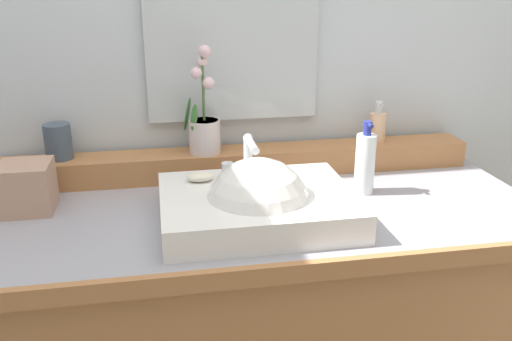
% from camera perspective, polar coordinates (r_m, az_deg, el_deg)
% --- Properties ---
extents(wall_back, '(3.47, 0.20, 2.47)m').
position_cam_1_polar(wall_back, '(1.77, -2.55, 12.89)').
color(wall_back, silver).
rests_on(wall_back, ground).
extents(back_ledge, '(1.42, 0.12, 0.08)m').
position_cam_1_polar(back_ledge, '(1.67, -1.53, 0.90)').
color(back_ledge, '#A76D3F').
rests_on(back_ledge, vanity_cabinet).
extents(sink_basin, '(0.47, 0.37, 0.28)m').
position_cam_1_polar(sink_basin, '(1.36, 0.19, -3.92)').
color(sink_basin, white).
rests_on(sink_basin, vanity_cabinet).
extents(soap_bar, '(0.07, 0.04, 0.02)m').
position_cam_1_polar(soap_bar, '(1.43, -5.78, -0.67)').
color(soap_bar, silver).
rests_on(soap_bar, sink_basin).
extents(potted_plant, '(0.11, 0.09, 0.31)m').
position_cam_1_polar(potted_plant, '(1.62, -5.40, 4.73)').
color(potted_plant, beige).
rests_on(potted_plant, back_ledge).
extents(soap_dispenser, '(0.05, 0.05, 0.13)m').
position_cam_1_polar(soap_dispenser, '(1.78, 12.47, 4.55)').
color(soap_dispenser, '#E4B58B').
rests_on(soap_dispenser, back_ledge).
extents(tumbler_cup, '(0.08, 0.08, 0.10)m').
position_cam_1_polar(tumbler_cup, '(1.66, -19.80, 2.84)').
color(tumbler_cup, '#404E5D').
rests_on(tumbler_cup, back_ledge).
extents(lotion_bottle, '(0.06, 0.06, 0.21)m').
position_cam_1_polar(lotion_bottle, '(1.55, 11.22, 0.82)').
color(lotion_bottle, white).
rests_on(lotion_bottle, vanity_cabinet).
extents(tissue_box, '(0.13, 0.13, 0.13)m').
position_cam_1_polar(tissue_box, '(1.53, -22.65, -1.60)').
color(tissue_box, tan).
rests_on(tissue_box, vanity_cabinet).
extents(mirror, '(0.51, 0.02, 0.65)m').
position_cam_1_polar(mirror, '(1.65, -2.47, 16.37)').
color(mirror, silver).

